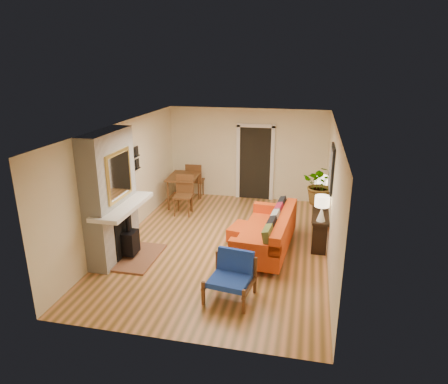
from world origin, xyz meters
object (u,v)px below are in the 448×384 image
at_px(lamp_near, 322,205).
at_px(lamp_far, 321,184).
at_px(sofa, 270,233).
at_px(dining_table, 186,182).
at_px(console_table, 320,214).
at_px(blue_chair, 232,273).
at_px(houseplant, 321,184).
at_px(ottoman, 246,233).

bearing_deg(lamp_near, lamp_far, 90.00).
relative_size(sofa, dining_table, 1.23).
bearing_deg(sofa, console_table, 40.13).
bearing_deg(blue_chair, lamp_far, 67.03).
bearing_deg(sofa, houseplant, 48.61).
distance_m(console_table, lamp_near, 0.90).
bearing_deg(sofa, blue_chair, -103.57).
height_order(blue_chair, lamp_near, lamp_near).
distance_m(ottoman, dining_table, 2.85).
xyz_separation_m(dining_table, houseplant, (3.57, -1.17, 0.52)).
bearing_deg(lamp_far, blue_chair, -112.97).
bearing_deg(dining_table, ottoman, -44.76).
bearing_deg(houseplant, lamp_near, -89.45).
height_order(blue_chair, dining_table, dining_table).
xyz_separation_m(console_table, houseplant, (-0.01, 0.29, 0.61)).
bearing_deg(dining_table, lamp_near, -31.78).
height_order(ottoman, blue_chair, blue_chair).
distance_m(sofa, ottoman, 0.68).
distance_m(ottoman, lamp_far, 2.21).
height_order(sofa, console_table, sofa).
bearing_deg(console_table, blue_chair, -118.45).
xyz_separation_m(dining_table, lamp_far, (3.58, -0.70, 0.39)).
height_order(lamp_far, houseplant, houseplant).
bearing_deg(blue_chair, lamp_near, 53.06).
relative_size(sofa, lamp_near, 4.40).
relative_size(lamp_far, houseplant, 0.58).
xyz_separation_m(ottoman, console_table, (1.58, 0.52, 0.38)).
bearing_deg(console_table, lamp_far, 90.00).
xyz_separation_m(sofa, blue_chair, (-0.45, -1.85, 0.02)).
relative_size(console_table, lamp_far, 3.43).
relative_size(ottoman, dining_table, 0.42).
height_order(console_table, lamp_far, lamp_far).
height_order(sofa, blue_chair, sofa).
xyz_separation_m(console_table, lamp_near, (0.00, -0.76, 0.49)).
bearing_deg(houseplant, console_table, -88.01).
bearing_deg(sofa, lamp_far, 57.68).
bearing_deg(lamp_near, houseplant, 90.55).
distance_m(ottoman, lamp_near, 1.82).
height_order(sofa, houseplant, houseplant).
distance_m(console_table, lamp_far, 0.90).
xyz_separation_m(sofa, console_table, (1.02, 0.86, 0.18)).
height_order(lamp_near, houseplant, houseplant).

